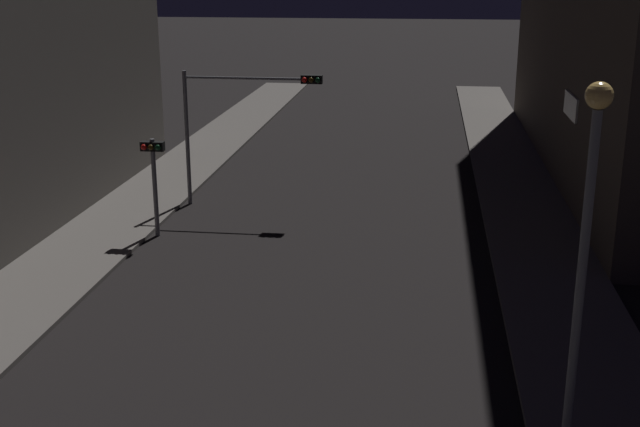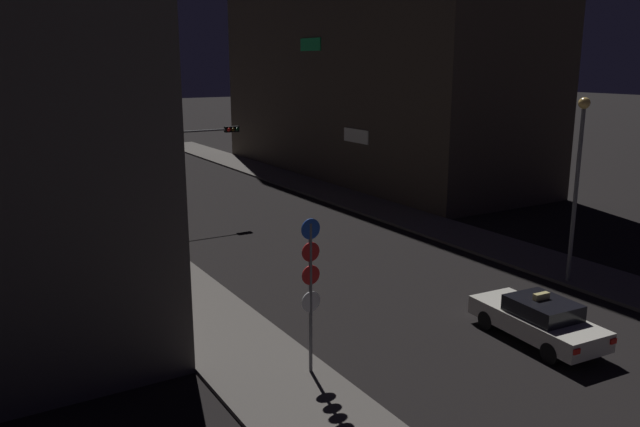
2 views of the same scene
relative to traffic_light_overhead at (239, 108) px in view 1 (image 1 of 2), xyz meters
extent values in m
cube|color=#5B5651|center=(-4.02, 1.75, -3.80)|extent=(3.34, 64.99, 0.13)
cube|color=#5B5651|center=(10.99, 1.75, -3.80)|extent=(3.34, 64.99, 0.13)
cube|color=white|center=(12.62, 2.23, 0.00)|extent=(0.08, 2.80, 0.90)
cylinder|color=slate|center=(-2.10, 0.02, -1.23)|extent=(0.16, 0.16, 5.26)
cylinder|color=slate|center=(0.34, 0.02, 1.15)|extent=(4.89, 0.10, 0.10)
cube|color=black|center=(2.79, 0.02, 1.15)|extent=(0.80, 0.28, 0.32)
sphere|color=red|center=(2.54, -0.16, 1.15)|extent=(0.20, 0.20, 0.20)
sphere|color=#3F2D0C|center=(2.79, -0.16, 1.15)|extent=(0.20, 0.20, 0.20)
sphere|color=#0C3319|center=(3.04, -0.16, 1.15)|extent=(0.20, 0.20, 0.20)
cylinder|color=slate|center=(-2.10, -4.05, -2.14)|extent=(0.16, 0.16, 3.45)
cube|color=black|center=(-2.10, -4.05, -0.66)|extent=(0.80, 0.28, 0.32)
sphere|color=red|center=(-2.35, -4.22, -0.66)|extent=(0.20, 0.20, 0.20)
sphere|color=#3F2D0C|center=(-2.10, -4.22, -0.66)|extent=(0.20, 0.20, 0.20)
sphere|color=#0C3319|center=(-1.86, -4.22, -0.66)|extent=(0.20, 0.20, 0.20)
cylinder|color=slate|center=(9.72, -17.14, -0.35)|extent=(0.16, 0.16, 6.77)
sphere|color=#F9C666|center=(9.72, -17.14, 3.26)|extent=(0.44, 0.44, 0.44)
camera|label=1|loc=(7.06, -30.28, 5.18)|focal=45.95mm
camera|label=2|loc=(-11.19, -32.70, 4.74)|focal=35.73mm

